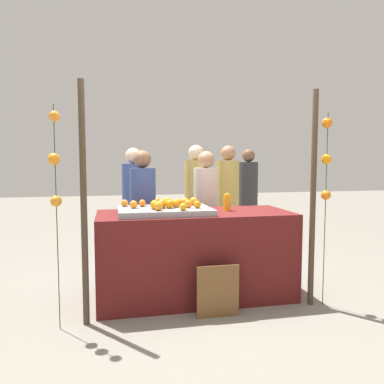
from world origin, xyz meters
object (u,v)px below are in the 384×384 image
at_px(stall_counter, 195,255).
at_px(vendor_right, 206,217).
at_px(orange_1, 158,201).
at_px(chalkboard_sign, 218,292).
at_px(juice_bottle, 227,202).
at_px(vendor_left, 143,220).
at_px(orange_0, 177,202).

height_order(stall_counter, vendor_right, vendor_right).
bearing_deg(vendor_right, orange_1, -140.67).
bearing_deg(chalkboard_sign, orange_1, 120.71).
distance_m(stall_counter, chalkboard_sign, 0.61).
bearing_deg(stall_counter, juice_bottle, 7.59).
distance_m(juice_bottle, vendor_right, 0.76).
bearing_deg(orange_1, chalkboard_sign, -59.29).
bearing_deg(chalkboard_sign, stall_counter, 99.27).
height_order(chalkboard_sign, vendor_left, vendor_left).
distance_m(chalkboard_sign, vendor_right, 1.42).
xyz_separation_m(orange_0, vendor_left, (-0.31, 0.64, -0.28)).
xyz_separation_m(orange_1, vendor_right, (0.67, 0.55, -0.28)).
height_order(stall_counter, orange_1, orange_1).
bearing_deg(juice_bottle, vendor_right, 94.20).
bearing_deg(orange_1, vendor_left, 103.58).
xyz_separation_m(orange_0, orange_1, (-0.19, 0.13, 0.00)).
bearing_deg(vendor_left, chalkboard_sign, -65.66).
height_order(orange_0, orange_1, orange_1).
height_order(orange_1, vendor_right, vendor_right).
relative_size(orange_1, juice_bottle, 0.43).
bearing_deg(vendor_left, orange_1, -76.42).
relative_size(stall_counter, orange_1, 24.79).
height_order(stall_counter, vendor_left, vendor_left).
bearing_deg(juice_bottle, orange_0, 176.93).
distance_m(stall_counter, vendor_right, 0.86).
bearing_deg(chalkboard_sign, juice_bottle, 65.72).
distance_m(orange_1, vendor_left, 0.60).
xyz_separation_m(stall_counter, vendor_left, (-0.49, 0.72, 0.28)).
xyz_separation_m(orange_0, vendor_right, (0.49, 0.68, -0.28)).
distance_m(orange_0, vendor_right, 0.88).
distance_m(juice_bottle, vendor_left, 1.11).
distance_m(stall_counter, juice_bottle, 0.65).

